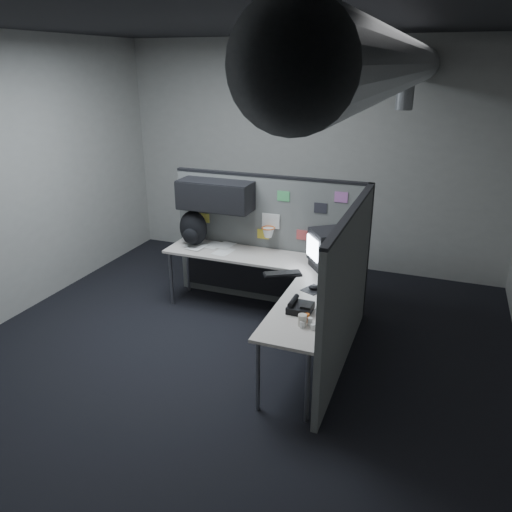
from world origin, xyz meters
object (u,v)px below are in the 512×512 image
at_px(desk, 270,276).
at_px(monitor, 329,249).
at_px(keyboard, 282,274).
at_px(phone, 300,307).
at_px(backpack, 193,229).

relative_size(desk, monitor, 4.32).
bearing_deg(monitor, keyboard, -128.67).
bearing_deg(phone, desk, 134.53).
bearing_deg(keyboard, backpack, 172.72).
xyz_separation_m(desk, monitor, (0.61, 0.20, 0.34)).
bearing_deg(phone, keyboard, 130.06).
height_order(keyboard, phone, phone).
bearing_deg(phone, monitor, 100.48).
bearing_deg(backpack, phone, -27.78).
relative_size(monitor, keyboard, 1.27).
bearing_deg(backpack, keyboard, -13.42).
bearing_deg(monitor, backpack, -176.02).
bearing_deg(desk, backpack, 163.98).
xyz_separation_m(keyboard, phone, (0.41, -0.72, 0.02)).
distance_m(monitor, keyboard, 0.60).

